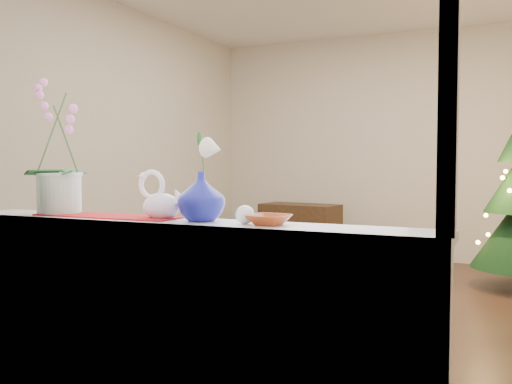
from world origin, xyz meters
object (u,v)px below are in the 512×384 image
blue_vase (201,193)px  side_table (300,233)px  swan (161,196)px  paperweight (245,215)px  orchid_pot (58,146)px  amber_dish (269,220)px

blue_vase → side_table: blue_vase is taller
blue_vase → swan: bearing=177.9°
swan → paperweight: size_ratio=3.14×
swan → blue_vase: (0.20, -0.01, 0.02)m
paperweight → swan: bearing=175.7°
orchid_pot → paperweight: 1.03m
swan → paperweight: bearing=1.9°
orchid_pot → side_table: size_ratio=0.72×
blue_vase → side_table: (-1.11, 4.24, -0.70)m
paperweight → amber_dish: size_ratio=0.52×
blue_vase → paperweight: (0.21, -0.02, -0.08)m
orchid_pot → paperweight: (0.99, -0.04, -0.28)m
orchid_pot → swan: orchid_pot is taller
blue_vase → orchid_pot: bearing=179.1°
amber_dish → side_table: (-1.43, 4.26, -0.60)m
blue_vase → amber_dish: size_ratio=1.65×
paperweight → amber_dish: (0.10, 0.01, -0.02)m
amber_dish → blue_vase: bearing=177.0°
swan → paperweight: 0.42m
swan → paperweight: swan is taller
blue_vase → paperweight: bearing=-6.3°
orchid_pot → amber_dish: size_ratio=4.50×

